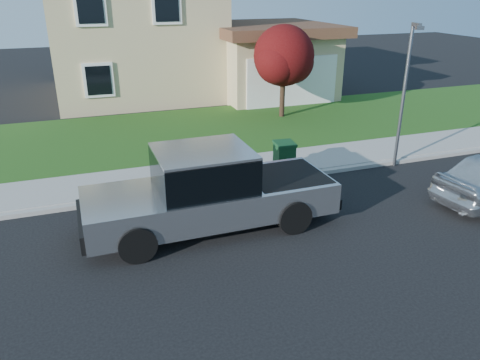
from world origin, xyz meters
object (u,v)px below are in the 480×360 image
Objects in this scene: ornamental_tree at (284,59)px; street_lamp at (405,88)px; woman at (226,168)px; trash_bin at (284,157)px; pickup_truck at (209,192)px.

street_lamp reaches higher than ornamental_tree.
trash_bin is (2.06, 0.56, -0.12)m from woman.
ornamental_tree is at bearing 55.34° from pickup_truck.
street_lamp is (6.85, 1.95, 1.62)m from pickup_truck.
woman is (0.98, 1.79, -0.18)m from pickup_truck.
ornamental_tree is 6.73m from street_lamp.
street_lamp reaches higher than trash_bin.
pickup_truck is 1.57× the size of ornamental_tree.
street_lamp is at bearing -81.26° from ornamental_tree.
ornamental_tree is 0.87× the size of street_lamp.
pickup_truck is 3.82× the size of woman.
trash_bin is (3.04, 2.35, -0.30)m from pickup_truck.
woman is at bearing -163.42° from street_lamp.
trash_bin is 0.21× the size of street_lamp.
pickup_truck is at bearing -124.11° from ornamental_tree.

